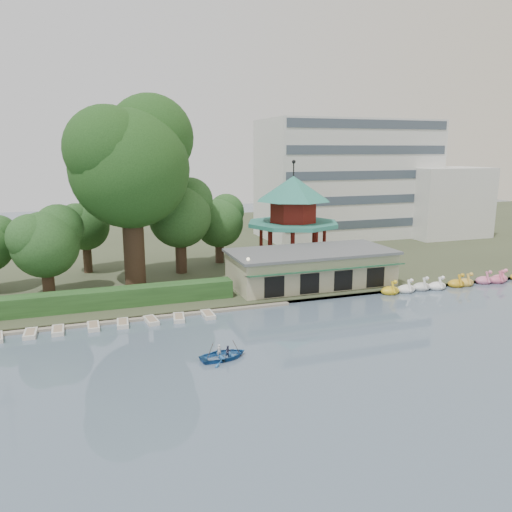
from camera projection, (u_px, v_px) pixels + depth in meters
name	position (u px, v px, depth m)	size (l,w,h in m)	color
ground_plane	(315.00, 383.00, 33.75)	(220.00, 220.00, 0.00)	slate
shore	(177.00, 244.00, 81.76)	(220.00, 70.00, 0.40)	#424930
embankment	(239.00, 306.00, 49.70)	(220.00, 0.60, 0.30)	gray
dock	(115.00, 320.00, 45.78)	(34.00, 1.60, 0.24)	gray
boathouse	(311.00, 267.00, 56.75)	(18.60, 9.39, 3.90)	tan
pavilion	(293.00, 211.00, 65.59)	(12.40, 12.40, 13.50)	tan
office_building	(363.00, 183.00, 87.43)	(38.00, 18.00, 20.00)	silver
hedge	(80.00, 301.00, 47.62)	(30.00, 2.00, 1.80)	#2A5323
lamp_post	(248.00, 270.00, 51.09)	(0.36, 0.36, 4.28)	black
big_tree	(131.00, 159.00, 53.96)	(14.19, 13.23, 21.20)	#3A281C
small_trees	(107.00, 226.00, 57.55)	(39.74, 16.79, 11.72)	#3A281C
swan_boats	(459.00, 283.00, 57.39)	(20.35, 2.13, 1.92)	yellow
moored_rowboats	(77.00, 328.00, 43.45)	(24.22, 2.65, 0.36)	silver
rowboat_with_passengers	(224.00, 352.00, 37.52)	(5.65, 4.45, 2.01)	#245E9F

